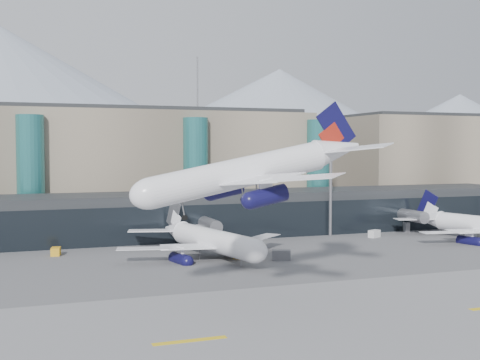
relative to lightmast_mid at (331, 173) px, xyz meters
name	(u,v)px	position (x,y,z in m)	size (l,w,h in m)	color
ground	(302,293)	(-30.00, -48.00, -14.42)	(900.00, 900.00, 0.00)	#515154
runway_strip	(358,322)	(-30.00, -63.00, -14.40)	(400.00, 40.00, 0.04)	slate
runway_markings	(358,322)	(-30.00, -63.00, -14.37)	(128.00, 1.00, 0.02)	gold
concourse	(193,215)	(-30.02, 9.73, -9.45)	(170.00, 27.00, 10.00)	black
terminal_main	(70,166)	(-55.00, 42.00, 1.03)	(130.00, 30.00, 31.00)	gray
terminal_east	(445,163)	(65.00, 42.00, 1.03)	(70.00, 30.00, 31.00)	gray
teal_towers	(117,173)	(-44.99, 26.01, -0.41)	(116.40, 19.40, 46.00)	#287070
mountain_ridge	(100,114)	(-14.03, 332.00, 31.33)	(910.00, 400.00, 110.00)	gray
lightmast_mid	(331,173)	(0.00, 0.00, 0.00)	(3.00, 1.20, 25.60)	slate
hero_jet	(262,162)	(-36.81, -49.97, 3.95)	(34.01, 34.53, 11.15)	white
jet_parked_mid	(204,232)	(-34.69, -15.56, -9.96)	(35.61, 36.70, 11.79)	white
jet_parked_right	(474,220)	(27.44, -15.59, -10.02)	(34.79, 36.26, 11.64)	white
veh_b	(56,252)	(-60.95, -5.78, -13.66)	(2.62, 1.61, 1.51)	gold
veh_c	(281,255)	(-22.86, -24.30, -13.51)	(3.27, 1.73, 1.82)	#525358
veh_d	(374,234)	(8.16, -5.70, -13.59)	(2.89, 1.55, 1.65)	silver
veh_h	(245,252)	(-28.37, -20.25, -13.36)	(3.84, 2.02, 2.12)	gold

